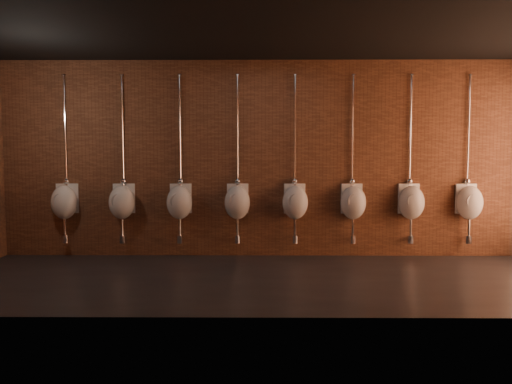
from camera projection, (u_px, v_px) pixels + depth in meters
ground at (262, 279)px, 6.08m from camera, size 8.50×8.50×0.00m
room_shell at (262, 127)px, 5.94m from camera, size 8.54×3.04×3.22m
urinal_0 at (64, 201)px, 7.39m from camera, size 0.46×0.41×2.72m
urinal_1 at (122, 201)px, 7.38m from camera, size 0.46×0.41×2.72m
urinal_2 at (180, 201)px, 7.37m from camera, size 0.46×0.41×2.72m
urinal_3 at (237, 201)px, 7.37m from camera, size 0.46×0.41×2.72m
urinal_4 at (295, 202)px, 7.36m from camera, size 0.46×0.41×2.72m
urinal_5 at (353, 202)px, 7.35m from camera, size 0.46×0.41×2.72m
urinal_6 at (411, 202)px, 7.35m from camera, size 0.46×0.41×2.72m
urinal_7 at (469, 202)px, 7.34m from camera, size 0.46×0.41×2.72m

